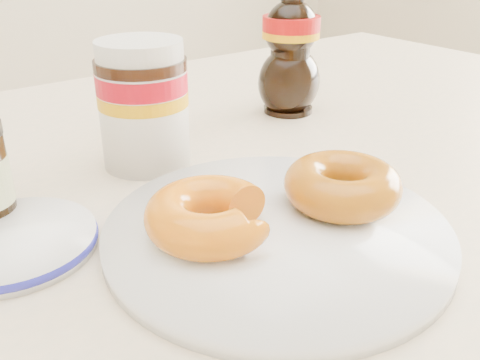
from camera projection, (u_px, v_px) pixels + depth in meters
dining_table at (244, 232)px, 0.61m from camera, size 1.40×0.90×0.75m
plate at (277, 231)px, 0.44m from camera, size 0.28×0.28×0.01m
donut_bitten at (210, 215)px, 0.41m from camera, size 0.11×0.11×0.04m
donut_whole at (342, 185)px, 0.46m from camera, size 0.11×0.11×0.04m
nutella_jar at (143, 100)px, 0.55m from camera, size 0.09×0.09×0.13m
syrup_bottle at (290, 48)px, 0.70m from camera, size 0.09×0.08×0.17m
blue_rim_saucer at (12, 242)px, 0.42m from camera, size 0.13×0.13×0.01m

